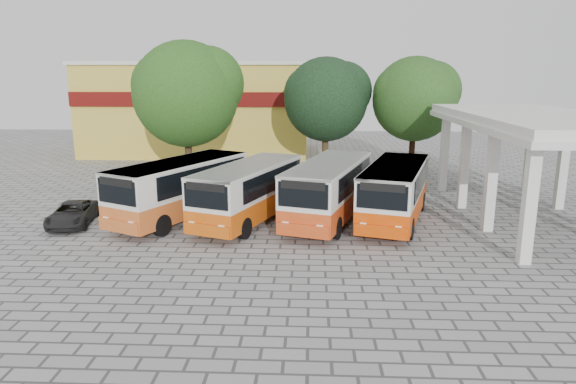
{
  "coord_description": "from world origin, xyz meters",
  "views": [
    {
      "loc": [
        -0.59,
        -22.04,
        7.33
      ],
      "look_at": [
        -1.72,
        3.06,
        1.5
      ],
      "focal_mm": 32.0,
      "sensor_mm": 36.0,
      "label": 1
    }
  ],
  "objects_px": {
    "bus_far_right": "(395,189)",
    "parked_car": "(72,214)",
    "bus_centre_left": "(249,189)",
    "bus_far_left": "(181,186)",
    "bus_centre_right": "(329,187)"
  },
  "relations": [
    {
      "from": "parked_car",
      "to": "bus_centre_right",
      "type": "bearing_deg",
      "value": -4.11
    },
    {
      "from": "bus_centre_left",
      "to": "bus_far_right",
      "type": "bearing_deg",
      "value": 22.53
    },
    {
      "from": "bus_centre_right",
      "to": "bus_far_right",
      "type": "relative_size",
      "value": 1.03
    },
    {
      "from": "bus_far_right",
      "to": "bus_far_left",
      "type": "bearing_deg",
      "value": -163.22
    },
    {
      "from": "bus_far_right",
      "to": "parked_car",
      "type": "relative_size",
      "value": 2.15
    },
    {
      "from": "bus_centre_right",
      "to": "parked_car",
      "type": "bearing_deg",
      "value": -157.18
    },
    {
      "from": "bus_centre_left",
      "to": "bus_far_right",
      "type": "xyz_separation_m",
      "value": [
        7.29,
        0.26,
        0.01
      ]
    },
    {
      "from": "bus_centre_right",
      "to": "parked_car",
      "type": "xyz_separation_m",
      "value": [
        -12.67,
        -1.22,
        -1.19
      ]
    },
    {
      "from": "bus_far_left",
      "to": "parked_car",
      "type": "xyz_separation_m",
      "value": [
        -5.15,
        -1.26,
        -1.19
      ]
    },
    {
      "from": "bus_centre_left",
      "to": "parked_car",
      "type": "distance_m",
      "value": 8.81
    },
    {
      "from": "bus_far_right",
      "to": "parked_car",
      "type": "height_order",
      "value": "bus_far_right"
    },
    {
      "from": "bus_far_right",
      "to": "bus_centre_right",
      "type": "bearing_deg",
      "value": -163.24
    },
    {
      "from": "bus_centre_right",
      "to": "bus_far_left",
      "type": "bearing_deg",
      "value": -162.98
    },
    {
      "from": "bus_far_left",
      "to": "bus_centre_left",
      "type": "height_order",
      "value": "bus_far_left"
    },
    {
      "from": "bus_centre_left",
      "to": "bus_far_right",
      "type": "distance_m",
      "value": 7.3
    }
  ]
}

